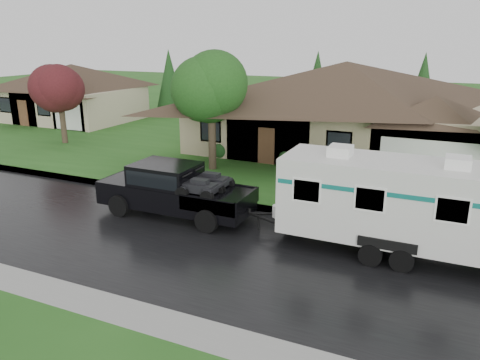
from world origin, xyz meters
name	(u,v)px	position (x,y,z in m)	size (l,w,h in m)	color
ground	(213,223)	(0.00, 0.00, 0.00)	(140.00, 140.00, 0.00)	#24581B
road	(187,242)	(0.00, -2.00, 0.01)	(140.00, 8.00, 0.01)	black
curb	(236,204)	(0.00, 2.25, 0.07)	(140.00, 0.50, 0.15)	gray
lawn	(315,146)	(0.00, 15.00, 0.07)	(140.00, 26.00, 0.15)	#24581B
house_main	(349,97)	(2.29, 13.84, 3.59)	(19.44, 10.80, 6.90)	tan
house_far	(74,88)	(-21.78, 15.85, 2.97)	(10.80, 8.64, 5.80)	tan
tree_left_green	(211,89)	(-3.56, 6.78, 4.51)	(3.80, 3.80, 6.29)	#382B1E
tree_red	(59,89)	(-15.97, 8.45, 3.81)	(3.19, 3.19, 5.29)	#382B1E
shrub_row	(323,160)	(2.00, 9.30, 0.65)	(13.60, 1.00, 1.00)	#143814
pickup_truck	(172,188)	(-1.98, 0.21, 1.16)	(6.51, 2.48, 2.17)	black
travel_trailer	(395,201)	(6.84, 0.21, 1.91)	(8.03, 2.82, 3.60)	silver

